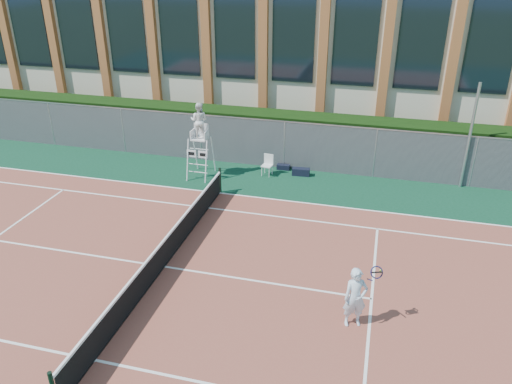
% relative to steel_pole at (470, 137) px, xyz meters
% --- Properties ---
extents(ground, '(120.00, 120.00, 0.00)m').
position_rel_steel_pole_xyz_m(ground, '(-9.64, -8.70, -2.22)').
color(ground, '#233814').
extents(apron, '(36.00, 20.00, 0.01)m').
position_rel_steel_pole_xyz_m(apron, '(-9.64, -7.70, -2.21)').
color(apron, '#0C341E').
rests_on(apron, ground).
extents(tennis_court, '(23.77, 10.97, 0.02)m').
position_rel_steel_pole_xyz_m(tennis_court, '(-9.64, -8.70, -2.20)').
color(tennis_court, brown).
rests_on(tennis_court, apron).
extents(tennis_net, '(0.10, 11.30, 1.10)m').
position_rel_steel_pole_xyz_m(tennis_net, '(-9.64, -8.70, -1.68)').
color(tennis_net, black).
rests_on(tennis_net, ground).
extents(fence, '(40.00, 0.06, 2.20)m').
position_rel_steel_pole_xyz_m(fence, '(-9.64, 0.10, -1.12)').
color(fence, '#595E60').
rests_on(fence, ground).
extents(hedge, '(40.00, 1.40, 2.20)m').
position_rel_steel_pole_xyz_m(hedge, '(-9.64, 1.30, -1.12)').
color(hedge, black).
rests_on(hedge, ground).
extents(building, '(45.00, 10.60, 8.22)m').
position_rel_steel_pole_xyz_m(building, '(-9.64, 9.25, 1.93)').
color(building, beige).
rests_on(building, ground).
extents(steel_pole, '(0.12, 0.12, 4.44)m').
position_rel_steel_pole_xyz_m(steel_pole, '(0.00, 0.00, 0.00)').
color(steel_pole, '#9EA0A5').
rests_on(steel_pole, ground).
extents(umpire_chair, '(0.93, 1.44, 3.35)m').
position_rel_steel_pole_xyz_m(umpire_chair, '(-10.98, -1.66, 0.22)').
color(umpire_chair, white).
rests_on(umpire_chair, ground).
extents(plastic_chair, '(0.49, 0.49, 0.94)m').
position_rel_steel_pole_xyz_m(plastic_chair, '(-8.17, -0.83, -1.66)').
color(plastic_chair, silver).
rests_on(plastic_chair, apron).
extents(sports_bag_near, '(0.79, 0.36, 0.33)m').
position_rel_steel_pole_xyz_m(sports_bag_near, '(-6.73, -0.55, -2.04)').
color(sports_bag_near, black).
rests_on(sports_bag_near, apron).
extents(sports_bag_far, '(0.59, 0.27, 0.23)m').
position_rel_steel_pole_xyz_m(sports_bag_far, '(-7.61, -0.10, -2.09)').
color(sports_bag_far, black).
rests_on(sports_bag_far, apron).
extents(tennis_player, '(1.01, 0.75, 1.73)m').
position_rel_steel_pole_xyz_m(tennis_player, '(-3.67, -9.90, -1.32)').
color(tennis_player, silver).
rests_on(tennis_player, tennis_court).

